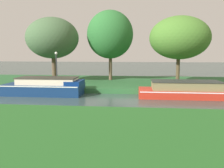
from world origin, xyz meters
TOP-DOWN VIEW (x-y plane):
  - ground_plane at (0.00, 0.00)m, footprint 120.00×120.00m
  - riverbank_far at (0.00, 7.00)m, footprint 72.00×10.00m
  - riverbank_near at (0.00, -9.00)m, footprint 72.00×10.00m
  - red_barge at (4.80, 1.20)m, footprint 6.70×2.38m
  - navy_narrowboat at (-5.78, 1.20)m, footprint 6.11×2.39m
  - willow_tree_left at (-6.82, 5.86)m, footprint 5.05×4.67m
  - willow_tree_centre at (-1.44, 7.59)m, footprint 4.65×4.47m
  - willow_tree_right at (5.03, 5.37)m, footprint 5.34×4.80m
  - lamp_post at (-5.71, 3.59)m, footprint 0.24×0.24m
  - mooring_post_near at (5.96, 2.63)m, footprint 0.19×0.19m

SIDE VIEW (x-z plane):
  - ground_plane at x=0.00m, z-range 0.00..0.00m
  - riverbank_far at x=0.00m, z-range 0.00..0.40m
  - riverbank_near at x=0.00m, z-range 0.00..0.40m
  - red_barge at x=4.80m, z-range -0.09..1.13m
  - navy_narrowboat at x=-5.78m, z-range -0.06..1.30m
  - mooring_post_near at x=5.96m, z-range 0.40..1.18m
  - lamp_post at x=-5.71m, z-range 0.78..3.69m
  - willow_tree_right at x=5.03m, z-range 1.51..7.57m
  - willow_tree_left at x=-6.82m, z-range 1.52..7.70m
  - willow_tree_centre at x=-1.44m, z-range 1.50..8.54m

